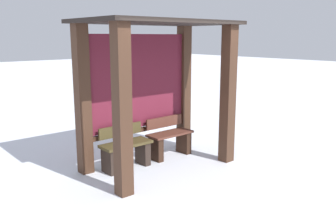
# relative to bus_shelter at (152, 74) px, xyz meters

# --- Properties ---
(ground_plane) EXTENTS (60.00, 60.00, 0.00)m
(ground_plane) POSITION_rel_bus_shelter_xyz_m (0.00, -0.17, -1.63)
(ground_plane) COLOR white
(bus_shelter) EXTENTS (2.66, 1.56, 2.53)m
(bus_shelter) POSITION_rel_bus_shelter_xyz_m (0.00, 0.00, 0.00)
(bus_shelter) COLOR #41291B
(bus_shelter) RESTS_ON ground
(bench_left_inside) EXTENTS (0.91, 0.38, 0.75)m
(bench_left_inside) POSITION_rel_bus_shelter_xyz_m (-0.50, 0.13, -1.30)
(bench_left_inside) COLOR #473C1F
(bench_left_inside) RESTS_ON ground
(bench_center_inside) EXTENTS (0.91, 0.38, 0.75)m
(bench_center_inside) POSITION_rel_bus_shelter_xyz_m (0.50, 0.13, -1.30)
(bench_center_inside) COLOR brown
(bench_center_inside) RESTS_ON ground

